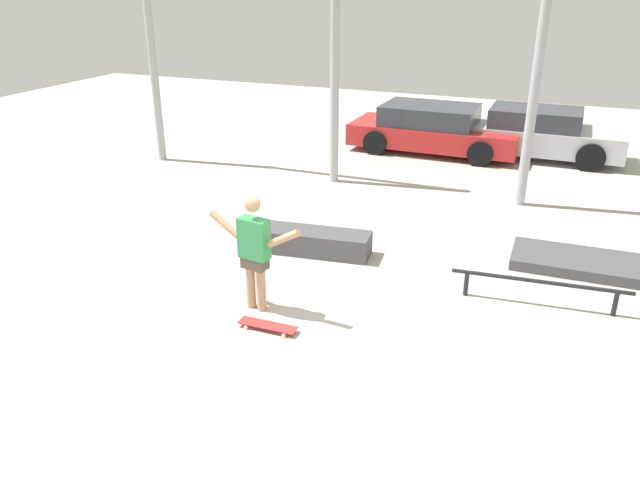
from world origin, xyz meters
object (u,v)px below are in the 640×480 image
at_px(grind_box, 311,241).
at_px(parked_car_silver, 539,134).
at_px(grind_rail, 540,285).
at_px(manual_pad, 626,269).
at_px(parked_car_red, 433,129).
at_px(skateboarder, 254,248).
at_px(skateboard, 268,325).

bearing_deg(grind_box, parked_car_silver, 68.31).
relative_size(grind_box, grind_rail, 0.82).
distance_m(manual_pad, grind_rail, 2.04).
xyz_separation_m(grind_box, parked_car_red, (0.45, 7.39, 0.41)).
xyz_separation_m(skateboarder, grind_rail, (3.77, 1.64, -0.63)).
bearing_deg(grind_box, skateboarder, -88.90).
xyz_separation_m(manual_pad, grind_rail, (-1.25, -1.60, 0.24)).
bearing_deg(skateboarder, parked_car_silver, 81.01).
distance_m(skateboard, grind_box, 2.63).
xyz_separation_m(skateboard, manual_pad, (4.60, 3.71, 0.03)).
xyz_separation_m(skateboarder, skateboard, (0.41, -0.47, -0.89)).
distance_m(manual_pad, parked_car_red, 7.80).
xyz_separation_m(skateboarder, manual_pad, (5.02, 3.24, -0.86)).
xyz_separation_m(grind_box, parked_car_silver, (3.12, 7.86, 0.43)).
height_order(grind_box, grind_rail, grind_rail).
relative_size(skateboarder, skateboard, 2.05).
distance_m(grind_box, parked_car_silver, 8.47).
relative_size(skateboard, grind_box, 0.41).
bearing_deg(skateboard, grind_box, 99.05).
xyz_separation_m(grind_rail, parked_car_red, (-3.36, 7.87, 0.28)).
bearing_deg(skateboard, grind_rail, 31.30).
distance_m(skateboarder, parked_car_silver, 10.44).
relative_size(manual_pad, parked_car_silver, 0.87).
bearing_deg(grind_rail, grind_box, 172.92).
bearing_deg(grind_rail, skateboard, -147.80).
relative_size(grind_box, manual_pad, 0.58).
xyz_separation_m(skateboard, parked_car_silver, (2.67, 10.45, 0.57)).
height_order(grind_rail, parked_car_red, parked_car_red).
bearing_deg(parked_car_silver, manual_pad, -73.86).
height_order(skateboard, manual_pad, manual_pad).
xyz_separation_m(skateboard, grind_rail, (3.36, 2.11, 0.26)).
relative_size(skateboarder, grind_rail, 0.68).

